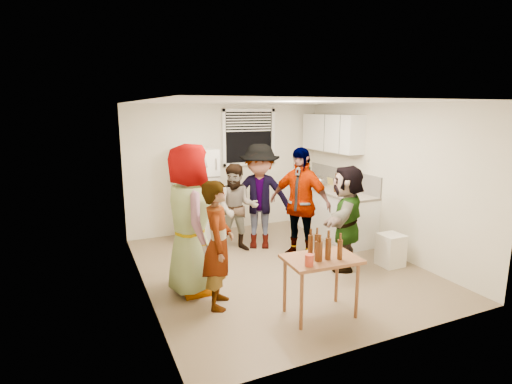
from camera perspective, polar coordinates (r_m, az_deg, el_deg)
name	(u,v)px	position (r m, az deg, el deg)	size (l,w,h in m)	color
room	(278,267)	(6.30, 3.23, -10.65)	(4.00, 4.50, 2.50)	beige
window	(249,137)	(8.04, -1.02, 7.83)	(1.12, 0.10, 1.06)	white
refrigerator	(197,194)	(7.47, -8.48, -0.34)	(0.70, 0.70, 1.70)	white
counter_lower	(329,212)	(7.94, 10.40, -2.80)	(0.60, 2.20, 0.86)	white
countertop	(330,189)	(7.84, 10.52, 0.38)	(0.64, 2.22, 0.04)	#BFB19D
backsplash	(343,178)	(7.97, 12.26, 1.95)	(0.03, 2.20, 0.36)	#ACA69E
upper_cabinets	(332,133)	(7.95, 10.77, 8.31)	(0.34, 1.60, 0.70)	white
kettle	(320,186)	(8.04, 9.12, 0.85)	(0.26, 0.22, 0.22)	silver
paper_towel	(341,192)	(7.52, 12.04, -0.01)	(0.12, 0.12, 0.25)	white
wine_bottle	(308,181)	(8.59, 7.50, 1.60)	(0.07, 0.07, 0.30)	black
beer_bottle_counter	(336,192)	(7.52, 11.30, 0.02)	(0.07, 0.07, 0.26)	#47230C
blue_cup	(343,195)	(7.30, 12.26, -0.37)	(0.10, 0.10, 0.13)	#132CBD
picture_frame	(330,181)	(8.21, 10.56, 1.52)	(0.02, 0.17, 0.14)	#F4D661
trash_bin	(391,250)	(6.62, 18.69, -7.86)	(0.34, 0.34, 0.50)	white
serving_table	(319,314)	(5.04, 9.04, -16.88)	(0.85, 0.57, 0.72)	brown
beer_bottle_table	(328,259)	(4.70, 10.21, -9.43)	(0.07, 0.07, 0.25)	#47230C
red_cup	(309,266)	(4.48, 7.58, -10.40)	(0.10, 0.10, 0.13)	#A93420
guest_grey	(192,291)	(5.61, -9.08, -13.76)	(0.97, 1.98, 0.63)	gray
guest_stripe	(219,305)	(5.21, -5.27, -15.74)	(0.58, 1.58, 0.38)	#141933
guest_back_left	(237,250)	(7.00, -2.67, -8.30)	(0.73, 1.51, 0.57)	#503522
guest_back_right	(259,247)	(7.16, 0.49, -7.84)	(1.18, 1.83, 0.68)	#414146
guest_black	(298,257)	(6.71, 6.06, -9.27)	(1.07, 1.82, 0.44)	black
guest_orange	(344,267)	(6.45, 12.49, -10.39)	(1.48, 1.59, 0.47)	#CE7755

